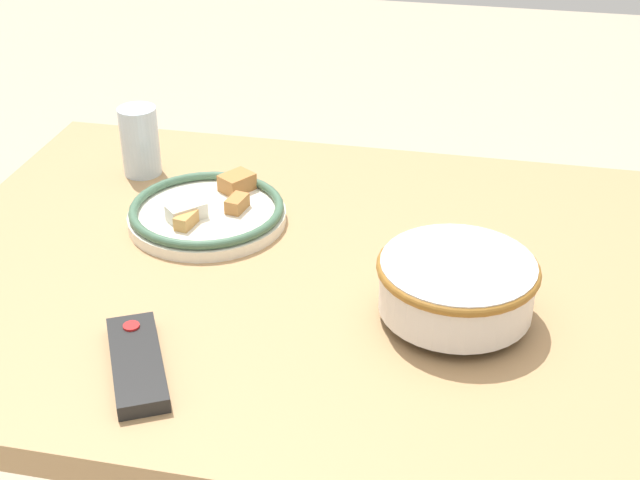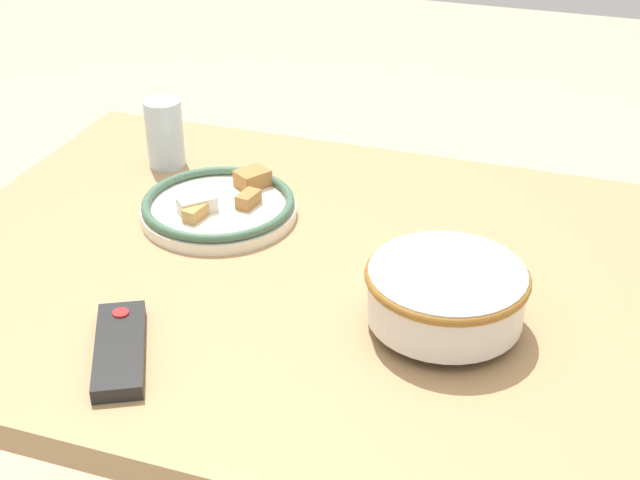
# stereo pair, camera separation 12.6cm
# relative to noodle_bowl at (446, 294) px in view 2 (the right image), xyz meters

# --- Properties ---
(dining_table) EXTENTS (1.18, 0.85, 0.72)m
(dining_table) POSITION_rel_noodle_bowl_xyz_m (0.19, -0.08, -0.14)
(dining_table) COLOR tan
(dining_table) RESTS_ON ground_plane
(noodle_bowl) EXTENTS (0.21, 0.21, 0.09)m
(noodle_bowl) POSITION_rel_noodle_bowl_xyz_m (0.00, 0.00, 0.00)
(noodle_bowl) COLOR silver
(noodle_bowl) RESTS_ON dining_table
(food_plate) EXTENTS (0.25, 0.25, 0.05)m
(food_plate) POSITION_rel_noodle_bowl_xyz_m (0.40, -0.18, -0.03)
(food_plate) COLOR silver
(food_plate) RESTS_ON dining_table
(tv_remote) EXTENTS (0.14, 0.19, 0.02)m
(tv_remote) POSITION_rel_noodle_bowl_xyz_m (0.37, 0.19, -0.04)
(tv_remote) COLOR black
(tv_remote) RESTS_ON dining_table
(drinking_glass) EXTENTS (0.07, 0.07, 0.12)m
(drinking_glass) POSITION_rel_noodle_bowl_xyz_m (0.56, -0.32, 0.01)
(drinking_glass) COLOR silver
(drinking_glass) RESTS_ON dining_table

